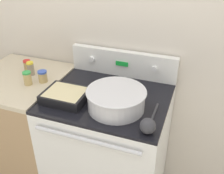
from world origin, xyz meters
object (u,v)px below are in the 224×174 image
(mixing_bowl, at_px, (116,98))
(spice_jar_green_cap, at_px, (27,78))
(spice_jar_blue_cap, at_px, (43,76))
(spice_jar_red_cap, at_px, (27,65))
(casserole_dish, at_px, (66,95))
(ladle, at_px, (148,125))
(spice_jar_yellow_cap, at_px, (31,68))

(mixing_bowl, bearing_deg, spice_jar_green_cap, 175.98)
(spice_jar_blue_cap, bearing_deg, spice_jar_red_cap, 150.97)
(spice_jar_green_cap, height_order, spice_jar_red_cap, spice_jar_green_cap)
(spice_jar_red_cap, bearing_deg, casserole_dish, -28.77)
(casserole_dish, height_order, spice_jar_red_cap, spice_jar_red_cap)
(spice_jar_green_cap, bearing_deg, ladle, -12.24)
(mixing_bowl, height_order, spice_jar_red_cap, mixing_bowl)
(ladle, xyz_separation_m, spice_jar_green_cap, (-0.87, 0.19, 0.02))
(mixing_bowl, distance_m, spice_jar_green_cap, 0.65)
(spice_jar_red_cap, bearing_deg, spice_jar_yellow_cap, -38.13)
(spice_jar_blue_cap, xyz_separation_m, spice_jar_red_cap, (-0.21, 0.12, -0.00))
(spice_jar_green_cap, xyz_separation_m, spice_jar_red_cap, (-0.13, 0.18, -0.01))
(casserole_dish, relative_size, spice_jar_red_cap, 3.37)
(spice_jar_blue_cap, relative_size, spice_jar_green_cap, 0.86)
(mixing_bowl, bearing_deg, spice_jar_yellow_cap, 166.32)
(spice_jar_blue_cap, xyz_separation_m, spice_jar_yellow_cap, (-0.14, 0.06, 0.01))
(mixing_bowl, xyz_separation_m, spice_jar_red_cap, (-0.78, 0.23, -0.02))
(ladle, bearing_deg, spice_jar_red_cap, 159.71)
(spice_jar_blue_cap, bearing_deg, mixing_bowl, -11.14)
(mixing_bowl, relative_size, spice_jar_red_cap, 4.51)
(spice_jar_green_cap, bearing_deg, mixing_bowl, -4.02)
(spice_jar_yellow_cap, xyz_separation_m, spice_jar_red_cap, (-0.07, 0.06, -0.01))
(casserole_dish, height_order, ladle, ladle)
(mixing_bowl, height_order, casserole_dish, mixing_bowl)
(spice_jar_green_cap, bearing_deg, casserole_dish, -11.91)
(casserole_dish, xyz_separation_m, spice_jar_blue_cap, (-0.25, 0.14, 0.02))
(mixing_bowl, bearing_deg, ladle, -32.47)
(ladle, height_order, spice_jar_red_cap, spice_jar_red_cap)
(mixing_bowl, xyz_separation_m, spice_jar_yellow_cap, (-0.71, 0.17, -0.01))
(mixing_bowl, height_order, spice_jar_blue_cap, mixing_bowl)
(mixing_bowl, relative_size, casserole_dish, 1.34)
(spice_jar_green_cap, distance_m, spice_jar_yellow_cap, 0.14)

